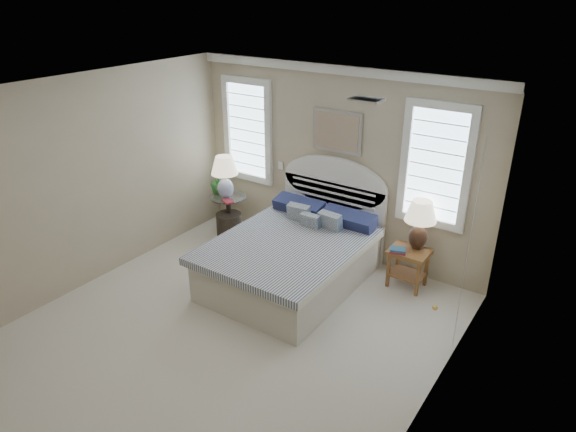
{
  "coord_description": "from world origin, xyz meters",
  "views": [
    {
      "loc": [
        3.27,
        -3.52,
        3.67
      ],
      "look_at": [
        0.19,
        1.0,
        1.16
      ],
      "focal_mm": 32.0,
      "sensor_mm": 36.0,
      "label": 1
    }
  ],
  "objects_px": {
    "nightstand_right": "(408,260)",
    "side_table_left": "(229,211)",
    "bed": "(295,254)",
    "floor_pot": "(229,225)",
    "lamp_right": "(420,219)",
    "lamp_left": "(225,172)"
  },
  "relations": [
    {
      "from": "side_table_left",
      "to": "lamp_left",
      "type": "xyz_separation_m",
      "value": [
        0.0,
        -0.05,
        0.65
      ]
    },
    {
      "from": "floor_pot",
      "to": "lamp_left",
      "type": "bearing_deg",
      "value": 165.75
    },
    {
      "from": "bed",
      "to": "floor_pot",
      "type": "xyz_separation_m",
      "value": [
        -1.6,
        0.53,
        -0.2
      ]
    },
    {
      "from": "side_table_left",
      "to": "floor_pot",
      "type": "distance_m",
      "value": 0.22
    },
    {
      "from": "nightstand_right",
      "to": "lamp_left",
      "type": "relative_size",
      "value": 0.79
    },
    {
      "from": "floor_pot",
      "to": "lamp_left",
      "type": "height_order",
      "value": "lamp_left"
    },
    {
      "from": "bed",
      "to": "side_table_left",
      "type": "distance_m",
      "value": 1.75
    },
    {
      "from": "nightstand_right",
      "to": "side_table_left",
      "type": "bearing_deg",
      "value": -178.06
    },
    {
      "from": "nightstand_right",
      "to": "lamp_right",
      "type": "distance_m",
      "value": 0.56
    },
    {
      "from": "lamp_right",
      "to": "nightstand_right",
      "type": "bearing_deg",
      "value": -110.27
    },
    {
      "from": "nightstand_right",
      "to": "lamp_right",
      "type": "relative_size",
      "value": 0.8
    },
    {
      "from": "bed",
      "to": "nightstand_right",
      "type": "relative_size",
      "value": 4.29
    },
    {
      "from": "lamp_left",
      "to": "lamp_right",
      "type": "distance_m",
      "value": 3.01
    },
    {
      "from": "side_table_left",
      "to": "lamp_right",
      "type": "xyz_separation_m",
      "value": [
        3.0,
        0.23,
        0.55
      ]
    },
    {
      "from": "floor_pot",
      "to": "lamp_left",
      "type": "distance_m",
      "value": 0.86
    },
    {
      "from": "side_table_left",
      "to": "lamp_right",
      "type": "relative_size",
      "value": 0.95
    },
    {
      "from": "bed",
      "to": "lamp_right",
      "type": "xyz_separation_m",
      "value": [
        1.35,
        0.82,
        0.55
      ]
    },
    {
      "from": "bed",
      "to": "lamp_left",
      "type": "distance_m",
      "value": 1.85
    },
    {
      "from": "side_table_left",
      "to": "nightstand_right",
      "type": "relative_size",
      "value": 1.19
    },
    {
      "from": "nightstand_right",
      "to": "lamp_right",
      "type": "height_order",
      "value": "lamp_right"
    },
    {
      "from": "floor_pot",
      "to": "lamp_right",
      "type": "distance_m",
      "value": 3.06
    },
    {
      "from": "side_table_left",
      "to": "lamp_left",
      "type": "bearing_deg",
      "value": -87.11
    }
  ]
}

